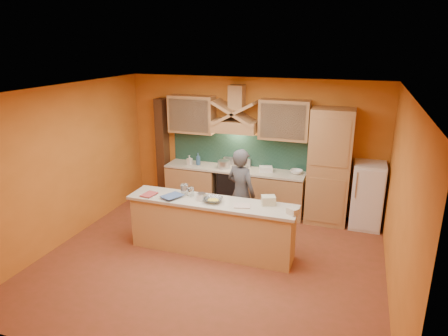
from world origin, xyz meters
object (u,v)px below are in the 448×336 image
(fridge, at_px, (367,195))
(kitchen_scale, at_px, (202,197))
(stove, at_px, (234,189))
(person, at_px, (241,193))
(mixing_bowl, at_px, (213,200))

(fridge, bearing_deg, kitchen_scale, -144.25)
(kitchen_scale, bearing_deg, stove, 107.40)
(person, bearing_deg, mixing_bowl, 95.43)
(stove, distance_m, kitchen_scale, 2.00)
(stove, bearing_deg, person, -66.50)
(stove, height_order, person, person)
(person, distance_m, kitchen_scale, 0.93)
(stove, distance_m, person, 1.29)
(fridge, bearing_deg, mixing_bowl, -141.69)
(fridge, distance_m, kitchen_scale, 3.30)
(person, relative_size, mixing_bowl, 5.42)
(kitchen_scale, distance_m, mixing_bowl, 0.22)
(stove, xyz_separation_m, fridge, (2.70, 0.00, 0.20))
(fridge, bearing_deg, person, -152.88)
(mixing_bowl, bearing_deg, kitchen_scale, 175.33)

